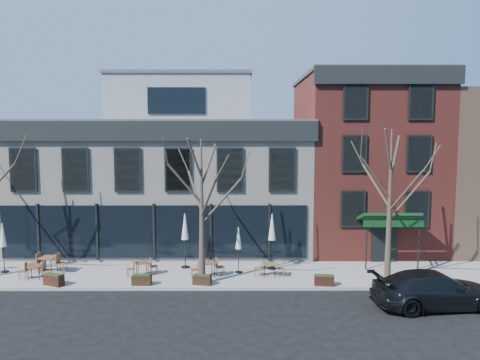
{
  "coord_description": "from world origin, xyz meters",
  "views": [
    {
      "loc": [
        4.74,
        -26.0,
        7.43
      ],
      "look_at": [
        4.86,
        2.0,
        4.62
      ],
      "focal_mm": 35.0,
      "sensor_mm": 36.0,
      "label": 1
    }
  ],
  "objects": [
    {
      "name": "tree_mid",
      "position": [
        3.01,
        -3.9,
        3.79
      ],
      "size": [
        3.5,
        3.55,
        7.04
      ],
      "color": "#382B21",
      "rests_on": "sidewalk_front"
    },
    {
      "name": "planter_3",
      "position": [
        8.88,
        -4.2,
        0.41
      ],
      "size": [
        0.98,
        0.49,
        0.52
      ],
      "color": "black",
      "rests_on": "sidewalk_front"
    },
    {
      "name": "ground",
      "position": [
        0.0,
        0.0,
        0.0
      ],
      "size": [
        120.0,
        120.0,
        0.0
      ],
      "primitive_type": "plane",
      "color": "black",
      "rests_on": "ground"
    },
    {
      "name": "sidewalk_side",
      "position": [
        -11.25,
        6.0,
        0.07
      ],
      "size": [
        4.5,
        12.0,
        0.15
      ],
      "primitive_type": "cube",
      "color": "gray",
      "rests_on": "ground"
    },
    {
      "name": "sidewalk_front",
      "position": [
        3.25,
        -2.15,
        0.07
      ],
      "size": [
        33.5,
        4.7,
        0.15
      ],
      "primitive_type": "cube",
      "color": "gray",
      "rests_on": "ground"
    },
    {
      "name": "tree_right",
      "position": [
        12.01,
        -3.9,
        4.02
      ],
      "size": [
        3.72,
        3.77,
        7.48
      ],
      "color": "#382B21",
      "rests_on": "sidewalk_front"
    },
    {
      "name": "cafe_set_1",
      "position": [
        -5.2,
        -2.05,
        0.68
      ],
      "size": [
        1.99,
        0.86,
        1.03
      ],
      "color": "brown",
      "rests_on": "sidewalk_front"
    },
    {
      "name": "umbrella_0",
      "position": [
        -7.56,
        -1.97,
        1.99
      ],
      "size": [
        0.42,
        0.42,
        2.61
      ],
      "color": "black",
      "rests_on": "sidewalk_front"
    },
    {
      "name": "planter_0",
      "position": [
        -4.12,
        -4.11,
        0.43
      ],
      "size": [
        1.08,
        0.79,
        0.56
      ],
      "color": "black",
      "rests_on": "sidewalk_front"
    },
    {
      "name": "red_brick_building",
      "position": [
        13.0,
        4.98,
        5.64
      ],
      "size": [
        8.2,
        11.78,
        11.18
      ],
      "color": "maroon",
      "rests_on": "ground"
    },
    {
      "name": "cafe_set_2",
      "position": [
        -0.17,
        -2.57,
        0.58
      ],
      "size": [
        1.63,
        0.97,
        0.84
      ],
      "color": "brown",
      "rests_on": "sidewalk_front"
    },
    {
      "name": "cafe_set_3",
      "position": [
        3.2,
        -2.83,
        0.62
      ],
      "size": [
        1.8,
        0.95,
        0.92
      ],
      "color": "brown",
      "rests_on": "sidewalk_front"
    },
    {
      "name": "umbrella_4",
      "position": [
        6.56,
        -1.47,
        2.28
      ],
      "size": [
        0.48,
        0.48,
        3.02
      ],
      "color": "black",
      "rests_on": "sidewalk_front"
    },
    {
      "name": "cafe_set_4",
      "position": [
        6.33,
        -2.76,
        0.58
      ],
      "size": [
        1.62,
        0.69,
        0.84
      ],
      "color": "brown",
      "rests_on": "sidewalk_front"
    },
    {
      "name": "planter_2",
      "position": [
        3.01,
        -4.05,
        0.4
      ],
      "size": [
        0.95,
        0.53,
        0.5
      ],
      "color": "black",
      "rests_on": "sidewalk_front"
    },
    {
      "name": "parked_sedan",
      "position": [
        13.15,
        -6.66,
        0.78
      ],
      "size": [
        5.61,
        2.83,
        1.56
      ],
      "primitive_type": "imported",
      "rotation": [
        0.0,
        0.0,
        1.69
      ],
      "color": "black",
      "rests_on": "ground"
    },
    {
      "name": "umbrella_2",
      "position": [
        1.88,
        -1.19,
        2.25
      ],
      "size": [
        0.48,
        0.48,
        2.98
      ],
      "color": "black",
      "rests_on": "sidewalk_front"
    },
    {
      "name": "planter_1",
      "position": [
        0.1,
        -4.08,
        0.41
      ],
      "size": [
        0.94,
        0.4,
        0.52
      ],
      "color": "black",
      "rests_on": "sidewalk_front"
    },
    {
      "name": "corner_building",
      "position": [
        0.07,
        5.07,
        4.72
      ],
      "size": [
        18.39,
        10.39,
        11.1
      ],
      "color": "beige",
      "rests_on": "ground"
    },
    {
      "name": "cafe_set_0",
      "position": [
        -5.45,
        -3.11,
        0.58
      ],
      "size": [
        1.63,
        0.71,
        0.84
      ],
      "color": "brown",
      "rests_on": "sidewalk_front"
    },
    {
      "name": "umbrella_3",
      "position": [
        4.77,
        -2.11,
        1.86
      ],
      "size": [
        0.39,
        0.39,
        2.43
      ],
      "color": "black",
      "rests_on": "sidewalk_front"
    }
  ]
}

